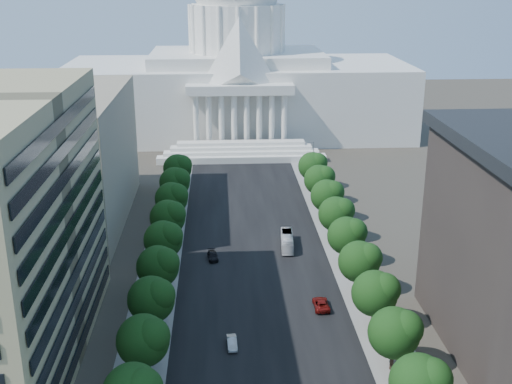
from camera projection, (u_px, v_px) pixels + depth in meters
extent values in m
cube|color=black|center=(251.00, 232.00, 144.52)|extent=(30.00, 260.00, 0.01)
cube|color=gray|center=(166.00, 234.00, 143.48)|extent=(8.00, 260.00, 0.02)
cube|color=gray|center=(334.00, 230.00, 145.56)|extent=(8.00, 260.00, 0.02)
cube|color=white|center=(238.00, 98.00, 230.13)|extent=(120.00, 50.00, 25.00)
cube|color=white|center=(237.00, 57.00, 225.41)|extent=(60.00, 40.00, 4.00)
cube|color=white|center=(240.00, 89.00, 202.04)|extent=(34.00, 8.00, 3.00)
cylinder|color=white|center=(237.00, 28.00, 222.15)|extent=(32.00, 32.00, 16.00)
cube|color=gray|center=(39.00, 159.00, 146.46)|extent=(38.00, 52.00, 30.00)
cylinder|color=#33261C|center=(145.00, 369.00, 92.09)|extent=(0.56, 0.56, 2.94)
sphere|color=black|center=(143.00, 340.00, 90.56)|extent=(7.60, 7.60, 7.60)
sphere|color=black|center=(151.00, 336.00, 89.54)|extent=(5.32, 5.32, 5.32)
cylinder|color=#33261C|center=(153.00, 325.00, 103.41)|extent=(0.56, 0.56, 2.94)
sphere|color=black|center=(151.00, 299.00, 101.88)|extent=(7.60, 7.60, 7.60)
sphere|color=black|center=(159.00, 295.00, 100.87)|extent=(5.32, 5.32, 5.32)
cylinder|color=#33261C|center=(159.00, 290.00, 114.74)|extent=(0.56, 0.56, 2.94)
sphere|color=black|center=(158.00, 267.00, 113.21)|extent=(7.60, 7.60, 7.60)
sphere|color=black|center=(165.00, 262.00, 112.19)|extent=(5.32, 5.32, 5.32)
cylinder|color=#33261C|center=(164.00, 262.00, 126.07)|extent=(0.56, 0.56, 2.94)
sphere|color=black|center=(163.00, 240.00, 124.54)|extent=(7.60, 7.60, 7.60)
sphere|color=black|center=(169.00, 236.00, 123.52)|extent=(5.32, 5.32, 5.32)
cylinder|color=#33261C|center=(169.00, 238.00, 137.40)|extent=(0.56, 0.56, 2.94)
sphere|color=black|center=(168.00, 217.00, 135.87)|extent=(7.60, 7.60, 7.60)
sphere|color=black|center=(173.00, 214.00, 134.85)|extent=(5.32, 5.32, 5.32)
cylinder|color=#33261C|center=(172.00, 218.00, 148.72)|extent=(0.56, 0.56, 2.94)
sphere|color=black|center=(171.00, 199.00, 147.19)|extent=(7.60, 7.60, 7.60)
sphere|color=black|center=(177.00, 195.00, 146.18)|extent=(5.32, 5.32, 5.32)
cylinder|color=#33261C|center=(175.00, 200.00, 160.05)|extent=(0.56, 0.56, 2.94)
sphere|color=black|center=(175.00, 182.00, 158.52)|extent=(7.60, 7.60, 7.60)
sphere|color=black|center=(180.00, 179.00, 157.50)|extent=(5.32, 5.32, 5.32)
cylinder|color=#33261C|center=(178.00, 185.00, 171.38)|extent=(0.56, 0.56, 2.94)
sphere|color=black|center=(177.00, 168.00, 169.85)|extent=(7.60, 7.60, 7.60)
sphere|color=black|center=(182.00, 165.00, 168.83)|extent=(5.32, 5.32, 5.32)
sphere|color=black|center=(419.00, 383.00, 81.19)|extent=(7.60, 7.60, 7.60)
sphere|color=black|center=(432.00, 379.00, 80.18)|extent=(5.32, 5.32, 5.32)
cylinder|color=#33261C|center=(392.00, 361.00, 94.05)|extent=(0.56, 0.56, 2.94)
sphere|color=black|center=(394.00, 333.00, 92.52)|extent=(7.60, 7.60, 7.60)
sphere|color=black|center=(405.00, 328.00, 91.51)|extent=(5.32, 5.32, 5.32)
cylinder|color=#33261C|center=(373.00, 319.00, 105.38)|extent=(0.56, 0.56, 2.94)
sphere|color=black|center=(375.00, 293.00, 103.85)|extent=(7.60, 7.60, 7.60)
sphere|color=black|center=(384.00, 289.00, 102.83)|extent=(5.32, 5.32, 5.32)
cylinder|color=#33261C|center=(358.00, 285.00, 116.71)|extent=(0.56, 0.56, 2.94)
sphere|color=black|center=(359.00, 262.00, 115.18)|extent=(7.60, 7.60, 7.60)
sphere|color=black|center=(368.00, 257.00, 114.16)|extent=(5.32, 5.32, 5.32)
cylinder|color=#33261C|center=(345.00, 257.00, 128.03)|extent=(0.56, 0.56, 2.94)
sphere|color=black|center=(346.00, 236.00, 126.50)|extent=(7.60, 7.60, 7.60)
sphere|color=black|center=(354.00, 232.00, 125.49)|extent=(5.32, 5.32, 5.32)
cylinder|color=#33261C|center=(335.00, 234.00, 139.36)|extent=(0.56, 0.56, 2.94)
sphere|color=black|center=(336.00, 214.00, 137.83)|extent=(7.60, 7.60, 7.60)
sphere|color=black|center=(343.00, 210.00, 136.82)|extent=(5.32, 5.32, 5.32)
cylinder|color=#33261C|center=(326.00, 214.00, 150.69)|extent=(0.56, 0.56, 2.94)
sphere|color=black|center=(327.00, 196.00, 149.16)|extent=(7.60, 7.60, 7.60)
sphere|color=black|center=(333.00, 192.00, 148.14)|extent=(5.32, 5.32, 5.32)
cylinder|color=#33261C|center=(318.00, 197.00, 162.02)|extent=(0.56, 0.56, 2.94)
sphere|color=black|center=(319.00, 180.00, 160.49)|extent=(7.60, 7.60, 7.60)
sphere|color=black|center=(325.00, 176.00, 159.47)|extent=(5.32, 5.32, 5.32)
cylinder|color=#33261C|center=(312.00, 183.00, 173.34)|extent=(0.56, 0.56, 2.94)
sphere|color=black|center=(312.00, 166.00, 171.81)|extent=(7.60, 7.60, 7.60)
sphere|color=black|center=(318.00, 163.00, 170.80)|extent=(5.32, 5.32, 5.32)
cylinder|color=gray|center=(412.00, 346.00, 92.26)|extent=(0.18, 0.18, 9.00)
cylinder|color=gray|center=(406.00, 320.00, 90.79)|extent=(2.40, 0.14, 0.14)
sphere|color=gray|center=(398.00, 321.00, 90.76)|extent=(0.44, 0.44, 0.44)
cylinder|color=gray|center=(372.00, 270.00, 115.86)|extent=(0.18, 0.18, 9.00)
cylinder|color=gray|center=(367.00, 248.00, 114.39)|extent=(2.40, 0.14, 0.14)
sphere|color=gray|center=(361.00, 249.00, 114.36)|extent=(0.44, 0.44, 0.44)
cylinder|color=gray|center=(346.00, 219.00, 139.46)|extent=(0.18, 0.18, 9.00)
cylinder|color=gray|center=(341.00, 201.00, 137.99)|extent=(2.40, 0.14, 0.14)
sphere|color=gray|center=(336.00, 201.00, 137.96)|extent=(0.44, 0.44, 0.44)
cylinder|color=gray|center=(327.00, 183.00, 163.05)|extent=(0.18, 0.18, 9.00)
cylinder|color=gray|center=(323.00, 167.00, 161.59)|extent=(2.40, 0.14, 0.14)
sphere|color=gray|center=(319.00, 168.00, 161.56)|extent=(0.44, 0.44, 0.44)
cylinder|color=gray|center=(313.00, 157.00, 186.65)|extent=(0.18, 0.18, 9.00)
cylinder|color=gray|center=(310.00, 142.00, 185.19)|extent=(2.40, 0.14, 0.14)
sphere|color=gray|center=(306.00, 143.00, 185.16)|extent=(0.44, 0.44, 0.44)
imported|color=#B2B6BA|center=(232.00, 343.00, 99.95)|extent=(1.72, 4.39, 1.42)
imported|color=#640E0B|center=(321.00, 304.00, 111.49)|extent=(2.57, 5.56, 1.54)
imported|color=black|center=(213.00, 256.00, 130.50)|extent=(2.48, 4.97, 1.39)
imported|color=silver|center=(287.00, 241.00, 135.95)|extent=(3.17, 10.51, 2.89)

